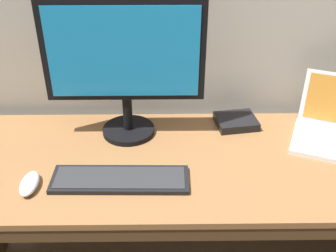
{
  "coord_description": "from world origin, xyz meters",
  "views": [
    {
      "loc": [
        -0.12,
        -1.19,
        1.64
      ],
      "look_at": [
        -0.1,
        0.0,
        0.89
      ],
      "focal_mm": 44.72,
      "sensor_mm": 36.0,
      "label": 1
    }
  ],
  "objects_px": {
    "external_monitor": "(124,64)",
    "external_drive_box": "(236,121)",
    "wired_keyboard": "(120,179)",
    "computer_mouse": "(30,184)"
  },
  "relations": [
    {
      "from": "external_drive_box",
      "to": "wired_keyboard",
      "type": "bearing_deg",
      "value": -141.43
    },
    {
      "from": "external_monitor",
      "to": "external_drive_box",
      "type": "relative_size",
      "value": 3.63
    },
    {
      "from": "wired_keyboard",
      "to": "external_monitor",
      "type": "bearing_deg",
      "value": 88.3
    },
    {
      "from": "external_monitor",
      "to": "external_drive_box",
      "type": "xyz_separation_m",
      "value": [
        0.43,
        0.06,
        -0.28
      ]
    },
    {
      "from": "computer_mouse",
      "to": "wired_keyboard",
      "type": "bearing_deg",
      "value": 4.72
    },
    {
      "from": "computer_mouse",
      "to": "external_drive_box",
      "type": "height_order",
      "value": "same"
    },
    {
      "from": "external_monitor",
      "to": "wired_keyboard",
      "type": "bearing_deg",
      "value": -91.7
    },
    {
      "from": "external_monitor",
      "to": "external_drive_box",
      "type": "distance_m",
      "value": 0.51
    },
    {
      "from": "external_monitor",
      "to": "computer_mouse",
      "type": "distance_m",
      "value": 0.51
    },
    {
      "from": "external_monitor",
      "to": "computer_mouse",
      "type": "height_order",
      "value": "external_monitor"
    }
  ]
}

